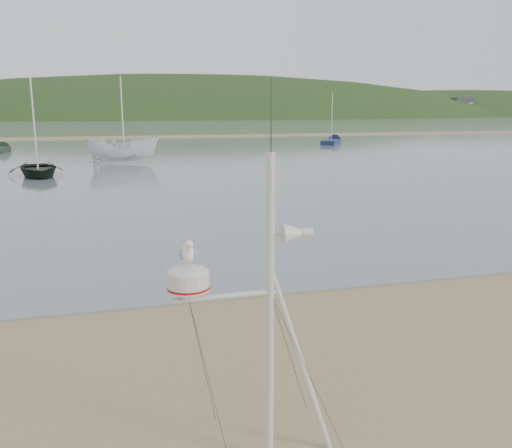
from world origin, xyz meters
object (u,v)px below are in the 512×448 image
object	(u,v)px
sailboat_dark_mid	(1,149)
boat_dark	(35,139)
sailboat_blue_far	(334,141)
mast_rig	(266,379)
boat_white	(123,128)

from	to	relation	value
sailboat_dark_mid	boat_dark	bearing A→B (deg)	-75.12
boat_dark	sailboat_blue_far	bearing A→B (deg)	27.80
mast_rig	boat_white	bearing A→B (deg)	90.55
boat_dark	sailboat_dark_mid	world-z (taller)	sailboat_dark_mid
mast_rig	sailboat_dark_mid	distance (m)	51.06
mast_rig	sailboat_blue_far	world-z (taller)	sailboat_blue_far
sailboat_dark_mid	mast_rig	bearing A→B (deg)	-77.46
mast_rig	boat_white	distance (m)	36.20
boat_white	sailboat_blue_far	xyz separation A→B (m)	(24.22, 17.00, -2.35)
boat_dark	boat_white	world-z (taller)	boat_white
boat_white	mast_rig	bearing A→B (deg)	-179.95
boat_dark	sailboat_dark_mid	bearing A→B (deg)	93.94
boat_dark	sailboat_dark_mid	size ratio (longest dim) A/B	0.79
sailboat_blue_far	sailboat_dark_mid	bearing A→B (deg)	-174.57
mast_rig	boat_white	world-z (taller)	boat_white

